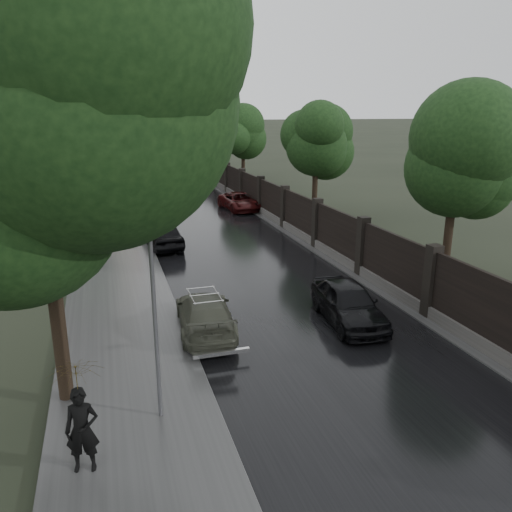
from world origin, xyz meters
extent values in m
plane|color=black|center=(0.00, 0.00, 0.00)|extent=(800.00, 800.00, 0.00)
cube|color=black|center=(0.00, 190.00, 0.01)|extent=(8.00, 420.00, 0.02)
cube|color=#2D2D2D|center=(-6.00, 190.00, 0.08)|extent=(4.00, 420.00, 0.16)
cube|color=#2D2D2D|center=(5.50, 190.00, 0.04)|extent=(3.00, 420.00, 0.08)
cube|color=#383533|center=(4.60, 32.00, 0.25)|extent=(0.40, 75.00, 0.50)
cube|color=black|center=(4.60, 32.00, 1.50)|extent=(0.15, 75.00, 2.00)
cube|color=black|center=(4.60, 70.00, 1.35)|extent=(0.45, 0.45, 2.70)
cylinder|color=black|center=(-7.60, 3.00, 3.58)|extent=(0.36, 0.36, 7.15)
sphere|color=black|center=(-7.60, 3.00, 6.44)|extent=(5.44, 5.44, 5.44)
cylinder|color=black|center=(-8.00, 30.00, 2.93)|extent=(0.36, 0.36, 5.85)
sphere|color=black|center=(-8.00, 30.00, 5.27)|extent=(4.25, 4.25, 4.25)
cylinder|color=black|center=(7.50, 8.00, 2.76)|extent=(0.36, 0.36, 5.53)
sphere|color=black|center=(7.50, 8.00, 4.97)|extent=(4.08, 4.08, 4.08)
cylinder|color=black|center=(7.50, 22.00, 2.76)|extent=(0.36, 0.36, 5.53)
sphere|color=black|center=(7.50, 22.00, 4.97)|extent=(4.08, 4.08, 4.08)
cylinder|color=black|center=(7.50, 40.00, 2.76)|extent=(0.36, 0.36, 5.53)
sphere|color=black|center=(7.50, 40.00, 4.97)|extent=(4.08, 4.08, 4.08)
cylinder|color=#59595E|center=(-5.40, 1.50, 2.50)|extent=(0.10, 0.10, 5.00)
cube|color=#59595E|center=(-5.40, 1.50, 5.05)|extent=(0.25, 0.12, 0.12)
cylinder|color=#59595E|center=(-4.30, 25.00, 1.50)|extent=(0.12, 0.12, 3.00)
imported|color=#59595E|center=(-4.30, 25.00, 3.50)|extent=(0.16, 0.20, 1.00)
sphere|color=#FF0C0C|center=(-4.30, 24.85, 3.35)|extent=(0.14, 0.14, 0.14)
cube|color=tan|center=(-32.00, 300.00, 22.00)|extent=(28.00, 22.00, 44.00)
cube|color=tan|center=(32.00, 300.00, 22.00)|extent=(28.00, 22.00, 44.00)
cube|color=tan|center=(0.00, 300.00, 30.00)|extent=(30.00, 30.00, 60.00)
imported|color=#3F4134|center=(-3.35, 6.19, 0.64)|extent=(2.17, 4.52, 1.27)
imported|color=black|center=(-3.43, 17.55, 0.75)|extent=(2.16, 4.56, 1.50)
imported|color=black|center=(1.60, 5.47, 0.72)|extent=(2.09, 4.39, 1.45)
imported|color=black|center=(3.40, 26.51, 0.65)|extent=(2.59, 4.88, 1.30)
imported|color=black|center=(-7.08, 0.06, 1.07)|extent=(0.72, 0.53, 1.82)
imported|color=black|center=(-7.08, 0.06, 2.53)|extent=(1.20, 1.22, 0.97)
camera|label=1|loc=(-6.28, -9.14, 7.19)|focal=35.00mm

